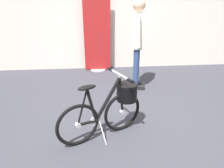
% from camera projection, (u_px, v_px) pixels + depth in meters
% --- Properties ---
extents(ground_plane, '(7.92, 7.92, 0.00)m').
position_uv_depth(ground_plane, '(122.00, 129.00, 2.83)').
color(ground_plane, '#38383F').
extents(back_wall, '(7.92, 0.10, 3.04)m').
position_uv_depth(back_wall, '(107.00, 2.00, 4.70)').
color(back_wall, silver).
rests_on(back_wall, ground_plane).
extents(floor_banner_stand, '(0.60, 0.36, 1.67)m').
position_uv_depth(floor_banner_stand, '(97.00, 39.00, 4.79)').
color(floor_banner_stand, '#B7B7BC').
rests_on(floor_banner_stand, ground_plane).
extents(folding_bike_foreground, '(1.06, 0.61, 0.81)m').
position_uv_depth(folding_bike_foreground, '(110.00, 107.00, 2.60)').
color(folding_bike_foreground, black).
rests_on(folding_bike_foreground, ground_plane).
extents(visitor_near_wall, '(0.33, 0.52, 1.62)m').
position_uv_depth(visitor_near_wall, '(138.00, 40.00, 3.76)').
color(visitor_near_wall, navy).
rests_on(visitor_near_wall, ground_plane).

